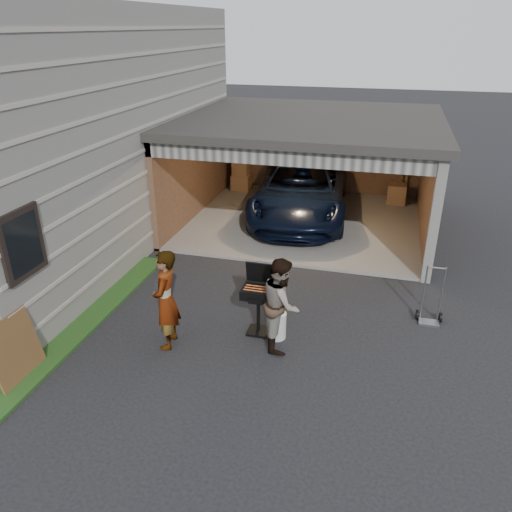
# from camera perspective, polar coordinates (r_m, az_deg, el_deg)

# --- Properties ---
(ground) EXTENTS (80.00, 80.00, 0.00)m
(ground) POSITION_cam_1_polar(r_m,az_deg,el_deg) (8.84, -6.68, -10.24)
(ground) COLOR black
(ground) RESTS_ON ground
(house) EXTENTS (7.00, 11.00, 5.50)m
(house) POSITION_cam_1_polar(r_m,az_deg,el_deg) (14.04, -24.96, 13.21)
(house) COLOR #474744
(house) RESTS_ON ground
(groundcover_strip) EXTENTS (0.50, 8.00, 0.06)m
(groundcover_strip) POSITION_cam_1_polar(r_m,az_deg,el_deg) (9.13, -22.58, -10.77)
(groundcover_strip) COLOR #193814
(groundcover_strip) RESTS_ON ground
(garage) EXTENTS (6.80, 6.30, 2.90)m
(garage) POSITION_cam_1_polar(r_m,az_deg,el_deg) (13.99, 6.23, 11.58)
(garage) COLOR #605E59
(garage) RESTS_ON ground
(minivan) EXTENTS (2.98, 5.62, 1.51)m
(minivan) POSITION_cam_1_polar(r_m,az_deg,el_deg) (14.31, 5.17, 7.30)
(minivan) COLOR black
(minivan) RESTS_ON ground
(woman) EXTENTS (0.53, 0.71, 1.78)m
(woman) POSITION_cam_1_polar(r_m,az_deg,el_deg) (8.50, -10.27, -4.96)
(woman) COLOR #9BB4C3
(woman) RESTS_ON ground
(man) EXTENTS (0.77, 0.91, 1.64)m
(man) POSITION_cam_1_polar(r_m,az_deg,el_deg) (8.41, 2.92, -5.43)
(man) COLOR #4D271E
(man) RESTS_ON ground
(bbq_grill) EXTENTS (0.58, 0.51, 1.29)m
(bbq_grill) POSITION_cam_1_polar(r_m,az_deg,el_deg) (8.78, 0.32, -4.42)
(bbq_grill) COLOR black
(bbq_grill) RESTS_ON ground
(propane_tank) EXTENTS (0.35, 0.35, 0.49)m
(propane_tank) POSITION_cam_1_polar(r_m,az_deg,el_deg) (8.90, 2.40, -7.91)
(propane_tank) COLOR silver
(propane_tank) RESTS_ON ground
(plywood_panel) EXTENTS (0.27, 0.96, 1.06)m
(plywood_panel) POSITION_cam_1_polar(r_m,az_deg,el_deg) (8.64, -25.87, -9.60)
(plywood_panel) COLOR brown
(plywood_panel) RESTS_ON ground
(hand_truck) EXTENTS (0.46, 0.34, 1.13)m
(hand_truck) POSITION_cam_1_polar(r_m,az_deg,el_deg) (9.88, 19.26, -6.03)
(hand_truck) COLOR gray
(hand_truck) RESTS_ON ground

